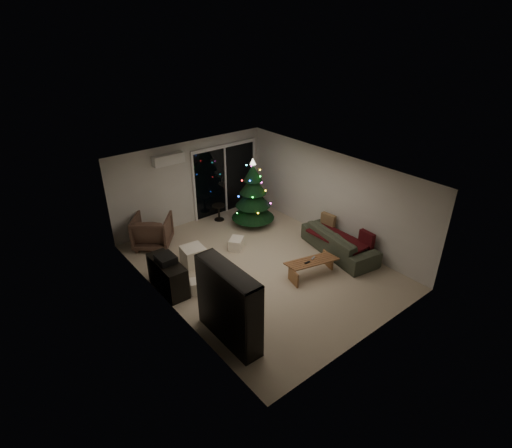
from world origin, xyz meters
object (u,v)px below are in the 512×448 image
(bookshelf, at_px, (220,309))
(coffee_table, at_px, (311,267))
(media_cabinet, at_px, (168,276))
(armchair, at_px, (152,231))
(christmas_tree, at_px, (253,193))
(sofa, at_px, (339,242))

(bookshelf, distance_m, coffee_table, 3.09)
(media_cabinet, bearing_deg, armchair, 74.28)
(media_cabinet, relative_size, christmas_tree, 0.58)
(sofa, bearing_deg, coffee_table, 111.14)
(armchair, bearing_deg, christmas_tree, -154.31)
(media_cabinet, relative_size, coffee_table, 0.97)
(media_cabinet, bearing_deg, christmas_tree, 21.93)
(bookshelf, bearing_deg, sofa, -0.29)
(armchair, relative_size, sofa, 0.43)
(sofa, bearing_deg, christmas_tree, 25.68)
(bookshelf, relative_size, media_cabinet, 1.32)
(christmas_tree, bearing_deg, media_cabinet, -159.13)
(media_cabinet, bearing_deg, sofa, -16.53)
(media_cabinet, relative_size, sofa, 0.54)
(armchair, bearing_deg, coffee_table, 162.16)
(media_cabinet, xyz_separation_m, armchair, (0.62, 2.06, 0.07))
(armchair, xyz_separation_m, coffee_table, (2.37, -3.68, -0.25))
(coffee_table, bearing_deg, bookshelf, -155.88)
(bookshelf, xyz_separation_m, sofa, (4.30, 0.78, -0.47))
(coffee_table, bearing_deg, armchair, 137.08)
(sofa, xyz_separation_m, christmas_tree, (-0.77, 2.71, 0.71))
(bookshelf, distance_m, christmas_tree, 4.97)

